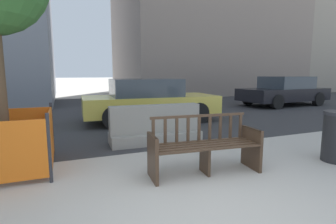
# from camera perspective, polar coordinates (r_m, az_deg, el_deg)

# --- Properties ---
(street_asphalt) EXTENTS (120.00, 12.00, 0.01)m
(street_asphalt) POSITION_cam_1_polar(r_m,az_deg,el_deg) (10.97, -14.69, 0.15)
(street_asphalt) COLOR #333335
(street_asphalt) RESTS_ON ground
(street_bench) EXTENTS (1.73, 0.67, 0.88)m
(street_bench) POSITION_cam_1_polar(r_m,az_deg,el_deg) (4.08, 7.93, -7.74)
(street_bench) COLOR #473323
(street_bench) RESTS_ON ground
(jersey_barrier_centre) EXTENTS (2.03, 0.76, 0.84)m
(jersey_barrier_centre) POSITION_cam_1_polar(r_m,az_deg,el_deg) (5.81, -2.78, -3.36)
(jersey_barrier_centre) COLOR gray
(jersey_barrier_centre) RESTS_ON ground
(construction_fence) EXTENTS (1.45, 1.45, 0.99)m
(construction_fence) POSITION_cam_1_polar(r_m,az_deg,el_deg) (4.78, -32.60, -5.38)
(construction_fence) COLOR #2D2D33
(construction_fence) RESTS_ON ground
(car_taxi_near) EXTENTS (4.25, 2.01, 1.36)m
(car_taxi_near) POSITION_cam_1_polar(r_m,az_deg,el_deg) (8.37, -4.11, 2.58)
(car_taxi_near) COLOR #DBC64C
(car_taxi_near) RESTS_ON ground
(car_sedan_mid) EXTENTS (4.43, 2.15, 1.38)m
(car_sedan_mid) POSITION_cam_1_polar(r_m,az_deg,el_deg) (13.73, 23.93, 4.19)
(car_sedan_mid) COLOR black
(car_sedan_mid) RESTS_ON ground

